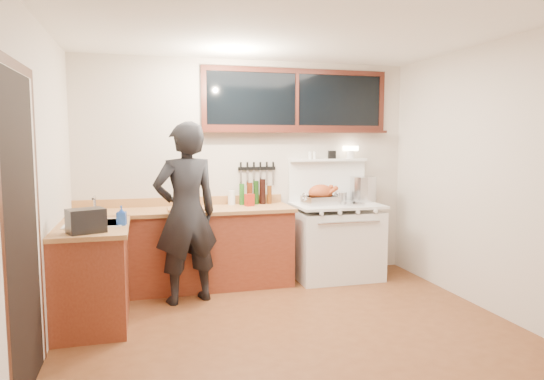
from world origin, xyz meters
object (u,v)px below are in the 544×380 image
object	(u,v)px
roast_turkey	(321,196)
man	(186,213)
vintage_stove	(336,239)
cutting_board	(188,205)

from	to	relation	value
roast_turkey	man	bearing A→B (deg)	-165.08
man	roast_turkey	size ratio (longest dim) A/B	4.21
man	vintage_stove	bearing A→B (deg)	13.09
vintage_stove	cutting_board	world-z (taller)	vintage_stove
vintage_stove	cutting_board	size ratio (longest dim) A/B	3.59
vintage_stove	roast_turkey	size ratio (longest dim) A/B	3.61
roast_turkey	vintage_stove	bearing A→B (deg)	-2.85
vintage_stove	roast_turkey	distance (m)	0.57
vintage_stove	cutting_board	distance (m)	1.83
vintage_stove	man	xyz separation A→B (m)	(-1.82, -0.42, 0.46)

